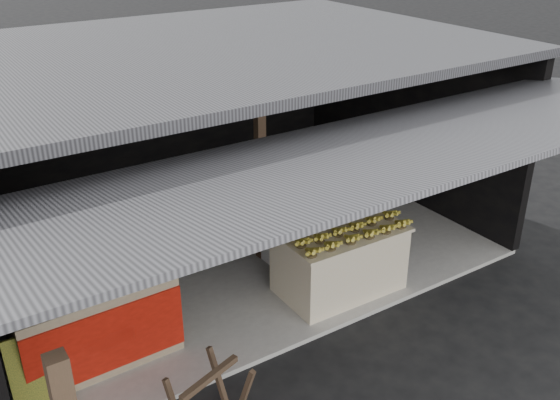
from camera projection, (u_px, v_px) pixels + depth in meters
ground at (324, 335)px, 7.41m from camera, size 80.00×80.00×0.00m
concrete_slab at (223, 246)px, 9.28m from camera, size 7.00×5.00×0.06m
shophouse at (207, 107)px, 8.63m from camera, size 7.40×7.29×3.02m
banana_table at (339, 259)px, 8.02m from camera, size 1.62×1.02×0.89m
banana_pile at (341, 223)px, 7.79m from camera, size 1.50×0.92×0.18m
white_crate at (294, 219)px, 8.83m from camera, size 0.98×0.68×1.08m
neighbor_stall at (95, 319)px, 6.74m from camera, size 1.71×0.80×1.75m
green_signboard at (39, 371)px, 6.14m from camera, size 0.56×0.18×0.84m
sawhorse at (211, 397)px, 5.87m from camera, size 0.79×0.78×0.70m
water_barrel at (368, 248)px, 8.72m from camera, size 0.31×0.31×0.45m
plastic_chair at (355, 177)px, 10.31m from camera, size 0.49×0.49×0.85m
magenta_rug at (327, 226)px, 9.78m from camera, size 1.56×1.09×0.01m
picture_frames at (139, 87)px, 10.19m from camera, size 1.62×0.04×0.46m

